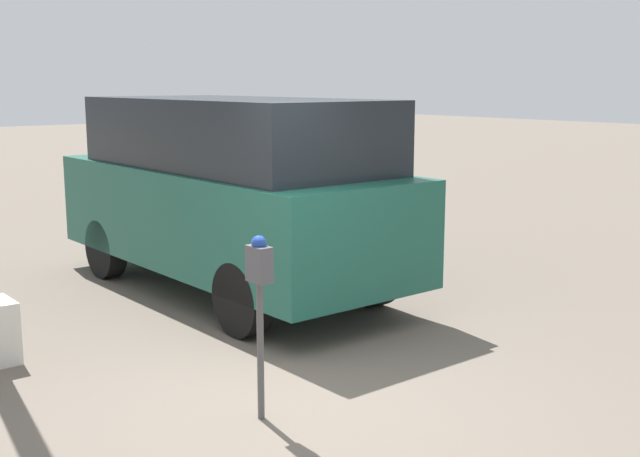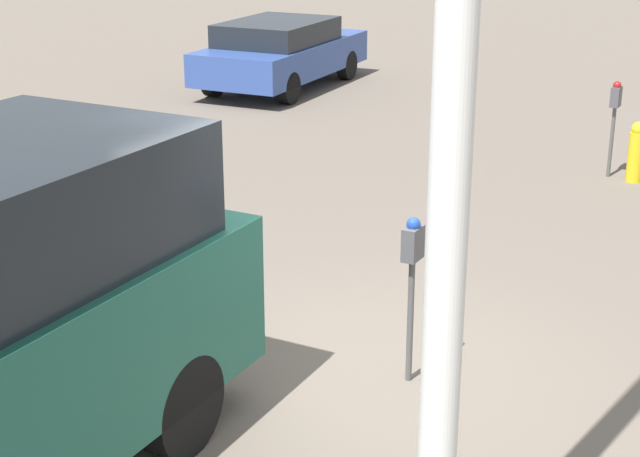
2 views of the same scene
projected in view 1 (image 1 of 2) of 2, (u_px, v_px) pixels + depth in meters
The scene contains 3 objects.
ground_plane at pixel (284, 395), 6.26m from camera, with size 80.00×80.00×0.00m, color #60564C.
parking_meter_near at pixel (259, 285), 5.65m from camera, with size 0.20×0.11×1.36m.
parked_van at pixel (230, 189), 9.16m from camera, with size 4.91×1.95×2.23m.
Camera 1 is at (-4.78, 3.49, 2.42)m, focal length 45.00 mm.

